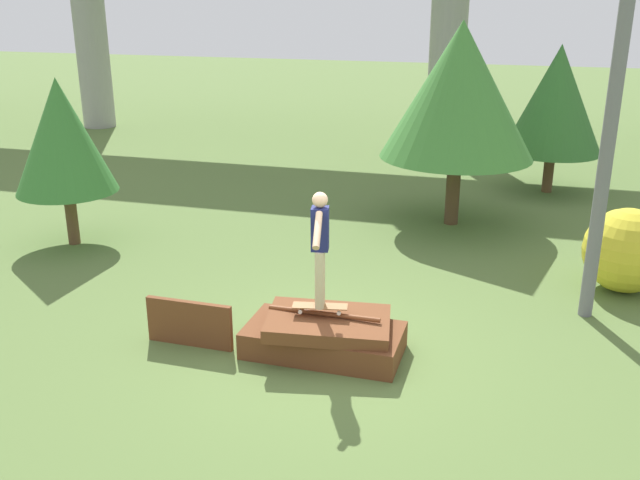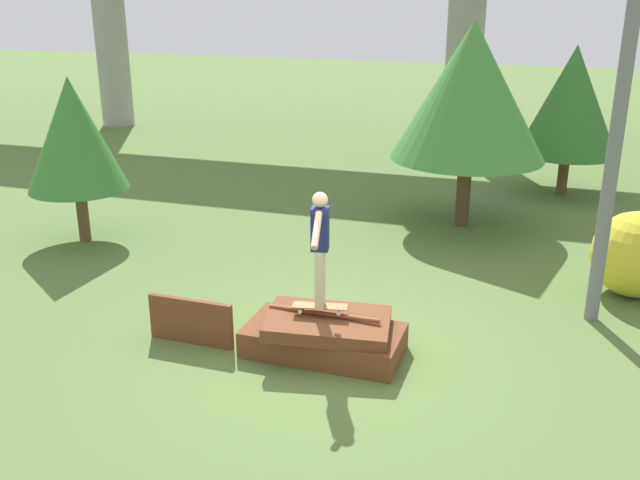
% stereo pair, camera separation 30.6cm
% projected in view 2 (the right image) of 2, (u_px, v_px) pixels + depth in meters
% --- Properties ---
extents(ground_plane, '(80.00, 80.00, 0.00)m').
position_uv_depth(ground_plane, '(324.00, 352.00, 9.63)').
color(ground_plane, '#567038').
extents(scrap_pile, '(2.10, 1.34, 0.61)m').
position_uv_depth(scrap_pile, '(325.00, 335.00, 9.53)').
color(scrap_pile, brown).
rests_on(scrap_pile, ground_plane).
extents(scrap_plank_loose, '(1.25, 0.11, 0.65)m').
position_uv_depth(scrap_plank_loose, '(191.00, 321.00, 9.78)').
color(scrap_plank_loose, brown).
rests_on(scrap_plank_loose, ground_plane).
extents(skateboard, '(0.75, 0.33, 0.09)m').
position_uv_depth(skateboard, '(320.00, 306.00, 9.40)').
color(skateboard, brown).
rests_on(skateboard, scrap_pile).
extents(skater, '(0.31, 1.18, 1.55)m').
position_uv_depth(skater, '(320.00, 242.00, 9.10)').
color(skater, '#C6B78E').
rests_on(skater, skateboard).
extents(utility_pole, '(1.30, 0.20, 7.91)m').
position_uv_depth(utility_pole, '(630.00, 34.00, 9.24)').
color(utility_pole, slate).
rests_on(utility_pole, ground_plane).
extents(tree_behind_left, '(3.07, 3.07, 4.09)m').
position_uv_depth(tree_behind_left, '(470.00, 91.00, 13.89)').
color(tree_behind_left, '#4C3823').
rests_on(tree_behind_left, ground_plane).
extents(tree_behind_right, '(2.27, 2.27, 3.46)m').
position_uv_depth(tree_behind_right, '(572.00, 101.00, 16.30)').
color(tree_behind_right, brown).
rests_on(tree_behind_right, ground_plane).
extents(tree_mid_back, '(1.87, 1.87, 3.15)m').
position_uv_depth(tree_mid_back, '(74.00, 134.00, 13.20)').
color(tree_mid_back, brown).
rests_on(tree_mid_back, ground_plane).
extents(bush_yellow_flowering, '(1.37, 1.37, 1.37)m').
position_uv_depth(bush_yellow_flowering, '(636.00, 254.00, 11.22)').
color(bush_yellow_flowering, gold).
rests_on(bush_yellow_flowering, ground_plane).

